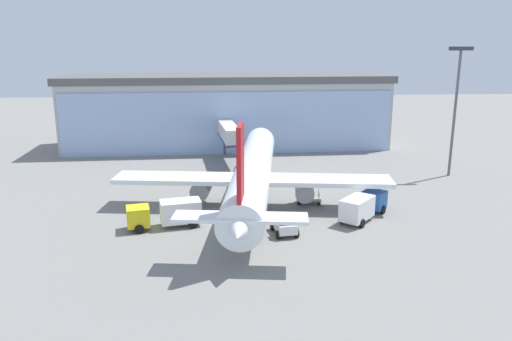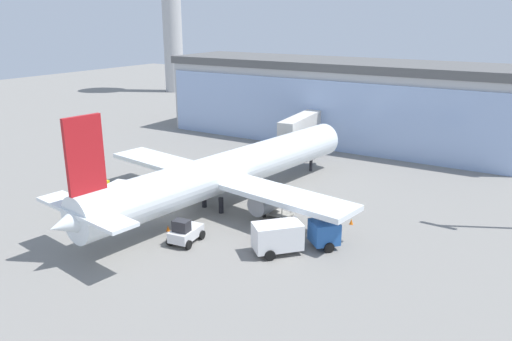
% 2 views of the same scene
% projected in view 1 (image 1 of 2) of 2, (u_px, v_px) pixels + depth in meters
% --- Properties ---
extents(ground, '(240.00, 240.00, 0.00)m').
position_uv_depth(ground, '(234.00, 219.00, 52.34)').
color(ground, gray).
extents(terminal_building, '(56.27, 16.03, 12.50)m').
position_uv_depth(terminal_building, '(227.00, 111.00, 87.50)').
color(terminal_building, '#B3B3B3').
rests_on(terminal_building, ground).
extents(jet_bridge, '(3.67, 12.95, 5.83)m').
position_uv_depth(jet_bridge, '(228.00, 132.00, 76.82)').
color(jet_bridge, beige).
rests_on(jet_bridge, ground).
extents(apron_light_mast, '(3.20, 0.40, 17.42)m').
position_uv_depth(apron_light_mast, '(456.00, 100.00, 66.73)').
color(apron_light_mast, '#59595E').
rests_on(apron_light_mast, ground).
extents(airplane, '(31.07, 39.56, 11.79)m').
position_uv_depth(airplane, '(253.00, 173.00, 56.52)').
color(airplane, white).
rests_on(airplane, ground).
extents(catering_truck, '(7.59, 3.68, 2.65)m').
position_uv_depth(catering_truck, '(167.00, 213.00, 49.86)').
color(catering_truck, yellow).
rests_on(catering_truck, ground).
extents(fuel_truck, '(6.46, 6.95, 2.65)m').
position_uv_depth(fuel_truck, '(363.00, 206.00, 52.09)').
color(fuel_truck, '#2659A5').
rests_on(fuel_truck, ground).
extents(baggage_cart, '(3.00, 1.98, 1.50)m').
position_uv_depth(baggage_cart, '(309.00, 199.00, 57.28)').
color(baggage_cart, '#9E998C').
rests_on(baggage_cart, ground).
extents(pushback_tug, '(2.55, 3.42, 2.30)m').
position_uv_depth(pushback_tug, '(285.00, 225.00, 48.08)').
color(pushback_tug, silver).
rests_on(pushback_tug, ground).
extents(safety_cone_nose, '(0.36, 0.36, 0.55)m').
position_uv_depth(safety_cone_nose, '(253.00, 228.00, 49.01)').
color(safety_cone_nose, orange).
rests_on(safety_cone_nose, ground).
extents(safety_cone_wingtip, '(0.36, 0.36, 0.55)m').
position_uv_depth(safety_cone_wingtip, '(360.00, 193.00, 60.25)').
color(safety_cone_wingtip, orange).
rests_on(safety_cone_wingtip, ground).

